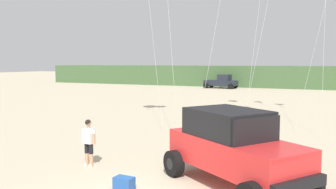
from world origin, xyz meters
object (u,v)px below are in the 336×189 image
object	(u,v)px
jeep	(234,146)
distant_pickup	(222,82)
cooler_box	(124,184)
person_watching	(89,140)

from	to	relation	value
jeep	distant_pickup	world-z (taller)	jeep
cooler_box	person_watching	bearing A→B (deg)	150.12
cooler_box	distant_pickup	size ratio (longest dim) A/B	0.12
person_watching	jeep	bearing A→B (deg)	1.02
person_watching	distant_pickup	xyz separation A→B (m)	(-6.43, 39.51, 0.00)
jeep	person_watching	bearing A→B (deg)	-178.98
distant_pickup	person_watching	bearing A→B (deg)	-80.75
jeep	person_watching	xyz separation A→B (m)	(-5.14, -0.09, -0.26)
person_watching	cooler_box	xyz separation A→B (m)	(2.38, -1.54, -0.75)
jeep	distant_pickup	size ratio (longest dim) A/B	1.04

